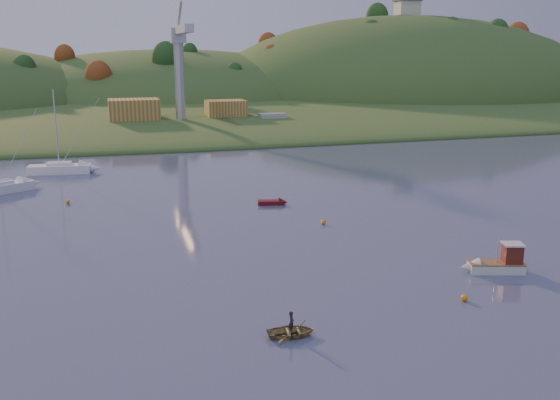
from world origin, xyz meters
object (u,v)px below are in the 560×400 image
object	(u,v)px
sailboat_far	(59,168)
fishing_boat	(492,264)
sailboat_near	(0,187)
canoe	(291,332)
red_tender	(276,202)

from	to	relation	value
sailboat_far	fishing_boat	bearing A→B (deg)	-48.80
sailboat_near	canoe	bearing A→B (deg)	-98.12
sailboat_near	red_tender	xyz separation A→B (m)	(32.51, -15.61, -0.50)
fishing_boat	sailboat_near	bearing A→B (deg)	-27.50
sailboat_near	sailboat_far	world-z (taller)	sailboat_far
fishing_boat	sailboat_far	world-z (taller)	sailboat_far
canoe	red_tender	xyz separation A→B (m)	(8.57, 34.02, -0.07)
sailboat_near	canoe	distance (m)	55.10
sailboat_far	canoe	xyz separation A→B (m)	(17.27, -61.47, -0.46)
canoe	sailboat_near	bearing A→B (deg)	29.95
sailboat_far	sailboat_near	bearing A→B (deg)	-112.08
fishing_boat	red_tender	world-z (taller)	fishing_boat
sailboat_far	canoe	distance (m)	63.85
sailboat_far	red_tender	world-z (taller)	sailboat_far
sailboat_far	canoe	bearing A→B (deg)	-67.02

